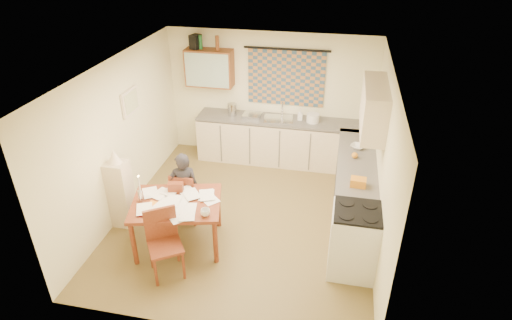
% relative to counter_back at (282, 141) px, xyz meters
% --- Properties ---
extents(floor, '(4.00, 4.50, 0.02)m').
position_rel_counter_back_xyz_m(floor, '(-0.29, -1.95, -0.46)').
color(floor, brown).
rests_on(floor, ground).
extents(ceiling, '(4.00, 4.50, 0.02)m').
position_rel_counter_back_xyz_m(ceiling, '(-0.29, -1.95, 2.06)').
color(ceiling, white).
rests_on(ceiling, floor).
extents(wall_back, '(4.00, 0.02, 2.50)m').
position_rel_counter_back_xyz_m(wall_back, '(-0.29, 0.31, 0.80)').
color(wall_back, '#F7F2C2').
rests_on(wall_back, floor).
extents(wall_front, '(4.00, 0.02, 2.50)m').
position_rel_counter_back_xyz_m(wall_front, '(-0.29, -4.21, 0.80)').
color(wall_front, '#F7F2C2').
rests_on(wall_front, floor).
extents(wall_left, '(0.02, 4.50, 2.50)m').
position_rel_counter_back_xyz_m(wall_left, '(-2.30, -1.95, 0.80)').
color(wall_left, '#F7F2C2').
rests_on(wall_left, floor).
extents(wall_right, '(0.02, 4.50, 2.50)m').
position_rel_counter_back_xyz_m(wall_right, '(1.72, -1.95, 0.80)').
color(wall_right, '#F7F2C2').
rests_on(wall_right, floor).
extents(window_blind, '(1.45, 0.03, 1.05)m').
position_rel_counter_back_xyz_m(window_blind, '(0.01, 0.27, 1.20)').
color(window_blind, '#2F4D68').
rests_on(window_blind, wall_back).
extents(curtain_rod, '(1.60, 0.04, 0.04)m').
position_rel_counter_back_xyz_m(curtain_rod, '(0.01, 0.25, 1.75)').
color(curtain_rod, black).
rests_on(curtain_rod, wall_back).
extents(wall_cabinet, '(0.90, 0.34, 0.70)m').
position_rel_counter_back_xyz_m(wall_cabinet, '(-1.44, 0.13, 1.35)').
color(wall_cabinet, brown).
rests_on(wall_cabinet, wall_back).
extents(wall_cabinet_glass, '(0.84, 0.02, 0.64)m').
position_rel_counter_back_xyz_m(wall_cabinet_glass, '(-1.44, -0.04, 1.35)').
color(wall_cabinet_glass, '#99B2A5').
rests_on(wall_cabinet_glass, wall_back).
extents(upper_cabinet_right, '(0.34, 1.30, 0.70)m').
position_rel_counter_back_xyz_m(upper_cabinet_right, '(1.54, -1.40, 1.40)').
color(upper_cabinet_right, beige).
rests_on(upper_cabinet_right, wall_right).
extents(framed_print, '(0.04, 0.50, 0.40)m').
position_rel_counter_back_xyz_m(framed_print, '(-2.26, -1.55, 1.25)').
color(framed_print, '#F6E4CD').
rests_on(framed_print, wall_left).
extents(print_canvas, '(0.01, 0.42, 0.32)m').
position_rel_counter_back_xyz_m(print_canvas, '(-2.24, -1.55, 1.25)').
color(print_canvas, white).
rests_on(print_canvas, wall_left).
extents(counter_back, '(3.30, 0.62, 0.92)m').
position_rel_counter_back_xyz_m(counter_back, '(0.00, 0.00, 0.00)').
color(counter_back, beige).
rests_on(counter_back, floor).
extents(counter_right, '(0.62, 2.95, 0.92)m').
position_rel_counter_back_xyz_m(counter_right, '(1.41, -1.64, -0.00)').
color(counter_right, beige).
rests_on(counter_right, floor).
extents(stove, '(0.64, 0.64, 0.99)m').
position_rel_counter_back_xyz_m(stove, '(1.41, -2.82, 0.04)').
color(stove, white).
rests_on(stove, floor).
extents(sink, '(0.60, 0.51, 0.10)m').
position_rel_counter_back_xyz_m(sink, '(-0.08, -0.00, 0.43)').
color(sink, silver).
rests_on(sink, counter_back).
extents(tap, '(0.03, 0.03, 0.28)m').
position_rel_counter_back_xyz_m(tap, '(-0.03, 0.18, 0.61)').
color(tap, silver).
rests_on(tap, counter_back).
extents(dish_rack, '(0.36, 0.31, 0.06)m').
position_rel_counter_back_xyz_m(dish_rack, '(-0.59, 0.00, 0.50)').
color(dish_rack, silver).
rests_on(dish_rack, counter_back).
extents(kettle, '(0.21, 0.21, 0.24)m').
position_rel_counter_back_xyz_m(kettle, '(-0.99, 0.00, 0.59)').
color(kettle, silver).
rests_on(kettle, counter_back).
extents(mixing_bowl, '(0.29, 0.29, 0.16)m').
position_rel_counter_back_xyz_m(mixing_bowl, '(0.58, 0.00, 0.55)').
color(mixing_bowl, white).
rests_on(mixing_bowl, counter_back).
extents(soap_bottle, '(0.10, 0.10, 0.20)m').
position_rel_counter_back_xyz_m(soap_bottle, '(0.33, 0.05, 0.57)').
color(soap_bottle, white).
rests_on(soap_bottle, counter_back).
extents(bowl, '(0.38, 0.38, 0.06)m').
position_rel_counter_back_xyz_m(bowl, '(1.41, -0.92, 0.50)').
color(bowl, white).
rests_on(bowl, counter_right).
extents(orange_bag, '(0.23, 0.17, 0.12)m').
position_rel_counter_back_xyz_m(orange_bag, '(1.41, -2.11, 0.53)').
color(orange_bag, orange).
rests_on(orange_bag, counter_right).
extents(fruit_orange, '(0.10, 0.10, 0.10)m').
position_rel_counter_back_xyz_m(fruit_orange, '(1.36, -1.28, 0.52)').
color(fruit_orange, orange).
rests_on(fruit_orange, counter_right).
extents(speaker, '(0.22, 0.24, 0.26)m').
position_rel_counter_back_xyz_m(speaker, '(-1.69, 0.13, 1.83)').
color(speaker, black).
rests_on(speaker, wall_cabinet).
extents(bottle_green, '(0.08, 0.08, 0.26)m').
position_rel_counter_back_xyz_m(bottle_green, '(-1.59, 0.13, 1.83)').
color(bottle_green, '#195926').
rests_on(bottle_green, wall_cabinet).
extents(bottle_brown, '(0.08, 0.08, 0.26)m').
position_rel_counter_back_xyz_m(bottle_brown, '(-1.27, 0.13, 1.83)').
color(bottle_brown, brown).
rests_on(bottle_brown, wall_cabinet).
extents(dining_table, '(1.43, 1.21, 0.75)m').
position_rel_counter_back_xyz_m(dining_table, '(-1.10, -2.78, -0.07)').
color(dining_table, maroon).
rests_on(dining_table, floor).
extents(chair_far, '(0.42, 0.42, 0.88)m').
position_rel_counter_back_xyz_m(chair_far, '(-1.19, -2.18, -0.18)').
color(chair_far, maroon).
rests_on(chair_far, floor).
extents(chair_near, '(0.60, 0.60, 0.95)m').
position_rel_counter_back_xyz_m(chair_near, '(-1.06, -3.39, -0.16)').
color(chair_near, maroon).
rests_on(chair_near, floor).
extents(person, '(0.64, 0.57, 1.25)m').
position_rel_counter_back_xyz_m(person, '(-1.18, -2.26, 0.17)').
color(person, black).
rests_on(person, floor).
extents(shelf_stand, '(0.32, 0.30, 1.11)m').
position_rel_counter_back_xyz_m(shelf_stand, '(-2.13, -2.49, 0.10)').
color(shelf_stand, beige).
rests_on(shelf_stand, floor).
extents(lampshade, '(0.20, 0.20, 0.22)m').
position_rel_counter_back_xyz_m(lampshade, '(-2.13, -2.49, 0.77)').
color(lampshade, '#F6E4CD').
rests_on(lampshade, shelf_stand).
extents(letter_rack, '(0.23, 0.14, 0.16)m').
position_rel_counter_back_xyz_m(letter_rack, '(-1.19, -2.54, 0.38)').
color(letter_rack, maroon).
rests_on(letter_rack, dining_table).
extents(mug, '(0.14, 0.14, 0.10)m').
position_rel_counter_back_xyz_m(mug, '(-0.60, -3.01, 0.35)').
color(mug, white).
rests_on(mug, dining_table).
extents(magazine, '(0.25, 0.29, 0.02)m').
position_rel_counter_back_xyz_m(magazine, '(-1.51, -3.11, 0.31)').
color(magazine, maroon).
rests_on(magazine, dining_table).
extents(book, '(0.27, 0.31, 0.02)m').
position_rel_counter_back_xyz_m(book, '(-1.48, -2.95, 0.31)').
color(book, orange).
rests_on(book, dining_table).
extents(orange_box, '(0.13, 0.09, 0.04)m').
position_rel_counter_back_xyz_m(orange_box, '(-1.31, -3.12, 0.32)').
color(orange_box, orange).
rests_on(orange_box, dining_table).
extents(eyeglasses, '(0.14, 0.08, 0.02)m').
position_rel_counter_back_xyz_m(eyeglasses, '(-0.88, -3.06, 0.31)').
color(eyeglasses, black).
rests_on(eyeglasses, dining_table).
extents(candle_holder, '(0.08, 0.08, 0.18)m').
position_rel_counter_back_xyz_m(candle_holder, '(-1.60, -2.87, 0.39)').
color(candle_holder, silver).
rests_on(candle_holder, dining_table).
extents(candle, '(0.03, 0.03, 0.22)m').
position_rel_counter_back_xyz_m(candle, '(-1.59, -2.86, 0.59)').
color(candle, white).
rests_on(candle, dining_table).
extents(candle_flame, '(0.02, 0.02, 0.02)m').
position_rel_counter_back_xyz_m(candle_flame, '(-1.58, -2.85, 0.71)').
color(candle_flame, '#FFCC66').
rests_on(candle_flame, dining_table).
extents(papers, '(1.24, 0.97, 0.03)m').
position_rel_counter_back_xyz_m(papers, '(-1.09, -2.79, 0.31)').
color(papers, white).
rests_on(papers, dining_table).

